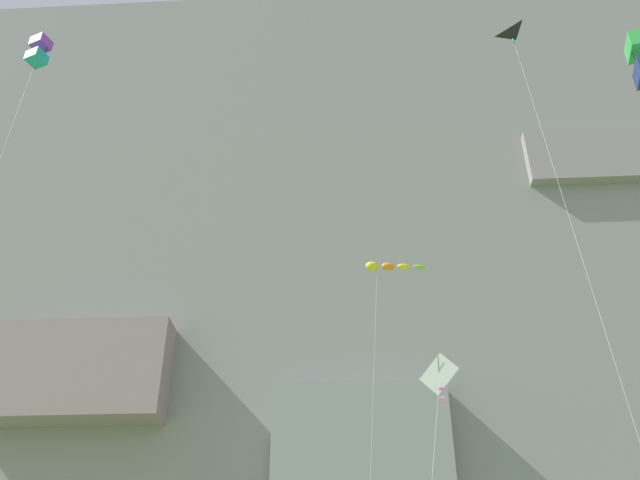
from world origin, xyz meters
TOP-DOWN VIEW (x-y plane):
  - cliff_face at (-0.02, 68.13)m, footprint 180.00×31.16m
  - kite_box_mid_left at (-18.54, 27.65)m, footprint 1.93×4.22m
  - kite_delta_mid_center at (10.14, 29.17)m, footprint 1.61×6.57m
  - kite_windsock_low_left at (1.82, 35.54)m, footprint 4.60×2.17m
  - kite_diamond_high_right at (3.57, 29.90)m, footprint 3.35×4.06m

SIDE VIEW (x-z plane):
  - kite_diamond_high_right at x=3.57m, z-range 6.06..20.82m
  - kite_windsock_low_left at x=1.82m, z-range 11.18..34.25m
  - kite_delta_mid_center at x=10.14m, z-range 15.51..50.19m
  - kite_box_mid_left at x=-18.54m, z-range 16.37..51.18m
  - cliff_face at x=-0.02m, z-range -0.04..71.86m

